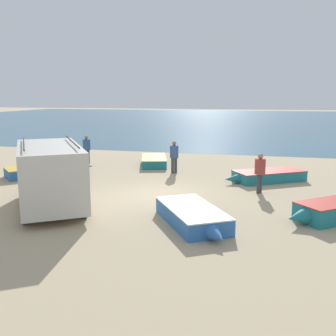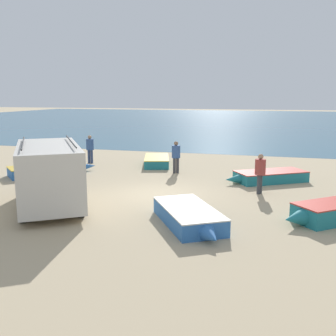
{
  "view_description": "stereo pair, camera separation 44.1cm",
  "coord_description": "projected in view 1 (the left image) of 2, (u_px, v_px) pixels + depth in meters",
  "views": [
    {
      "loc": [
        4.33,
        -15.7,
        4.18
      ],
      "look_at": [
        0.15,
        0.77,
        1.0
      ],
      "focal_mm": 42.0,
      "sensor_mm": 36.0,
      "label": 1
    },
    {
      "loc": [
        4.75,
        -15.59,
        4.18
      ],
      "look_at": [
        0.15,
        0.77,
        1.0
      ],
      "focal_mm": 42.0,
      "sensor_mm": 36.0,
      "label": 2
    }
  ],
  "objects": [
    {
      "name": "sea_water",
      "position": [
        241.0,
        120.0,
        66.33
      ],
      "size": [
        120.0,
        80.0,
        0.01
      ],
      "primitive_type": "cube",
      "color": "#33607A",
      "rests_on": "ground_plane"
    },
    {
      "name": "fishing_rowboat_3",
      "position": [
        154.0,
        161.0,
        23.77
      ],
      "size": [
        2.28,
        3.99,
        0.5
      ],
      "rotation": [
        0.0,
        0.0,
        1.86
      ],
      "color": "#1E757F",
      "rests_on": "ground_plane"
    },
    {
      "name": "fishing_rowboat_4",
      "position": [
        267.0,
        176.0,
        19.24
      ],
      "size": [
        3.99,
        3.1,
        0.52
      ],
      "rotation": [
        0.0,
        0.0,
        3.72
      ],
      "color": "#1E757F",
      "rests_on": "ground_plane"
    },
    {
      "name": "parked_van",
      "position": [
        50.0,
        174.0,
        14.44
      ],
      "size": [
        4.5,
        5.23,
        2.51
      ],
      "rotation": [
        0.0,
        0.0,
        2.17
      ],
      "color": "beige",
      "rests_on": "ground_plane"
    },
    {
      "name": "ground_plane",
      "position": [
        160.0,
        194.0,
        16.78
      ],
      "size": [
        200.0,
        200.0,
        0.0
      ],
      "primitive_type": "plane",
      "color": "tan"
    },
    {
      "name": "fisherman_0",
      "position": [
        87.0,
        147.0,
        23.99
      ],
      "size": [
        0.46,
        0.46,
        1.74
      ],
      "rotation": [
        0.0,
        0.0,
        4.83
      ],
      "color": "navy",
      "rests_on": "ground_plane"
    },
    {
      "name": "fishing_rowboat_1",
      "position": [
        193.0,
        216.0,
        12.77
      ],
      "size": [
        3.02,
        3.88,
        0.56
      ],
      "rotation": [
        0.0,
        0.0,
        5.28
      ],
      "color": "#2D66AD",
      "rests_on": "ground_plane"
    },
    {
      "name": "fishing_rowboat_2",
      "position": [
        47.0,
        170.0,
        20.73
      ],
      "size": [
        3.89,
        4.04,
        0.5
      ],
      "rotation": [
        0.0,
        0.0,
        0.81
      ],
      "color": "#2D66AD",
      "rests_on": "ground_plane"
    },
    {
      "name": "fisherman_2",
      "position": [
        260.0,
        170.0,
        16.76
      ],
      "size": [
        0.45,
        0.45,
        1.72
      ],
      "rotation": [
        0.0,
        0.0,
        2.76
      ],
      "color": "#38383D",
      "rests_on": "ground_plane"
    },
    {
      "name": "fisherman_1",
      "position": [
        174.0,
        154.0,
        21.1
      ],
      "size": [
        0.45,
        0.45,
        1.73
      ],
      "rotation": [
        0.0,
        0.0,
        2.01
      ],
      "color": "#38383D",
      "rests_on": "ground_plane"
    }
  ]
}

